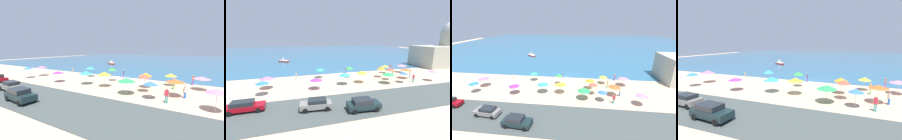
# 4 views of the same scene
# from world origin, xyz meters

# --- Properties ---
(ground_plane) EXTENTS (160.00, 160.00, 0.00)m
(ground_plane) POSITION_xyz_m (0.00, 0.00, 0.00)
(ground_plane) COLOR #CDAB89
(sea) EXTENTS (150.00, 110.00, 0.05)m
(sea) POSITION_xyz_m (0.00, 55.00, 0.03)
(sea) COLOR #2E6487
(sea) RESTS_ON ground_plane
(coastal_road) EXTENTS (80.00, 8.00, 0.06)m
(coastal_road) POSITION_xyz_m (0.00, -18.00, 0.03)
(coastal_road) COLOR #424947
(coastal_road) RESTS_ON ground_plane
(beach_umbrella_0) EXTENTS (2.35, 2.35, 2.18)m
(beach_umbrella_0) POSITION_xyz_m (14.30, -3.72, 1.92)
(beach_umbrella_0) COLOR #B2B2B7
(beach_umbrella_0) RESTS_ON ground_plane
(beach_umbrella_1) EXTENTS (1.73, 1.73, 2.64)m
(beach_umbrella_1) POSITION_xyz_m (-0.64, -4.61, 2.32)
(beach_umbrella_1) COLOR #B2B2B7
(beach_umbrella_1) RESTS_ON ground_plane
(beach_umbrella_2) EXTENTS (1.99, 1.99, 2.35)m
(beach_umbrella_2) POSITION_xyz_m (-7.19, -3.05, 2.01)
(beach_umbrella_2) COLOR #B2B2B7
(beach_umbrella_2) RESTS_ON ground_plane
(beach_umbrella_3) EXTENTS (2.49, 2.49, 2.38)m
(beach_umbrella_3) POSITION_xyz_m (5.24, -11.08, 2.05)
(beach_umbrella_3) COLOR #B2B2B7
(beach_umbrella_3) RESTS_ON ground_plane
(beach_umbrella_4) EXTENTS (2.18, 2.18, 2.11)m
(beach_umbrella_4) POSITION_xyz_m (-9.13, -10.43, 1.85)
(beach_umbrella_4) COLOR #B2B2B7
(beach_umbrella_4) RESTS_ON ground_plane
(beach_umbrella_6) EXTENTS (2.26, 2.26, 2.55)m
(beach_umbrella_6) POSITION_xyz_m (0.41, -9.13, 2.22)
(beach_umbrella_6) COLOR #B2B2B7
(beach_umbrella_6) RESTS_ON ground_plane
(beach_umbrella_7) EXTENTS (2.04, 2.04, 2.47)m
(beach_umbrella_7) POSITION_xyz_m (-17.78, -10.89, 2.17)
(beach_umbrella_7) COLOR #B2B2B7
(beach_umbrella_7) RESTS_ON ground_plane
(beach_umbrella_8) EXTENTS (1.96, 1.96, 2.19)m
(beach_umbrella_8) POSITION_xyz_m (9.82, -3.10, 1.88)
(beach_umbrella_8) COLOR #B2B2B7
(beach_umbrella_8) RESTS_ON ground_plane
(beach_umbrella_9) EXTENTS (2.43, 2.43, 2.38)m
(beach_umbrella_9) POSITION_xyz_m (-17.58, -7.79, 2.08)
(beach_umbrella_9) COLOR #B2B2B7
(beach_umbrella_9) RESTS_ON ground_plane
(beach_umbrella_10) EXTENTS (1.80, 1.80, 2.33)m
(beach_umbrella_10) POSITION_xyz_m (8.64, -11.42, 2.04)
(beach_umbrella_10) COLOR #B2B2B7
(beach_umbrella_10) RESTS_ON ground_plane
(beach_umbrella_11) EXTENTS (2.35, 2.35, 2.42)m
(beach_umbrella_11) POSITION_xyz_m (11.23, -8.98, 2.16)
(beach_umbrella_11) COLOR #B2B2B7
(beach_umbrella_11) RESTS_ON ground_plane
(beach_umbrella_12) EXTENTS (1.97, 1.97, 2.50)m
(beach_umbrella_12) POSITION_xyz_m (6.51, -6.42, 2.18)
(beach_umbrella_12) COLOR #B2B2B7
(beach_umbrella_12) RESTS_ON ground_plane
(beach_umbrella_13) EXTENTS (2.34, 2.34, 2.45)m
(beach_umbrella_13) POSITION_xyz_m (-3.33, -9.28, 2.11)
(beach_umbrella_13) COLOR #B2B2B7
(beach_umbrella_13) RESTS_ON ground_plane
(beach_umbrella_14) EXTENTS (1.77, 1.77, 2.73)m
(beach_umbrella_14) POSITION_xyz_m (7.07, -8.93, 2.40)
(beach_umbrella_14) COLOR #B2B2B7
(beach_umbrella_14) RESTS_ON ground_plane
(bather_0) EXTENTS (0.24, 0.57, 1.77)m
(bather_0) POSITION_xyz_m (10.58, -5.16, 1.00)
(bather_0) COLOR green
(bather_0) RESTS_ON ground_plane
(bather_1) EXTENTS (0.24, 0.57, 1.77)m
(bather_1) POSITION_xyz_m (-0.14, -0.73, 1.00)
(bather_1) COLOR purple
(bather_1) RESTS_ON ground_plane
(bather_2) EXTENTS (0.47, 0.40, 1.66)m
(bather_2) POSITION_xyz_m (12.45, -9.03, 0.93)
(bather_2) COLOR blue
(bather_2) RESTS_ON ground_plane
(bather_3) EXTENTS (0.27, 0.57, 1.83)m
(bather_3) POSITION_xyz_m (13.09, -0.65, 1.03)
(bather_3) COLOR purple
(bather_3) RESTS_ON ground_plane
(bather_4) EXTENTS (0.35, 0.53, 1.69)m
(bather_4) POSITION_xyz_m (-12.45, -3.15, 0.95)
(bather_4) COLOR silver
(bather_4) RESTS_ON ground_plane
(bather_5) EXTENTS (0.57, 0.22, 1.81)m
(bather_5) POSITION_xyz_m (10.71, -11.94, 1.02)
(bather_5) COLOR teal
(bather_5) RESTS_ON ground_plane
(parked_car_0) EXTENTS (4.32, 2.20, 1.56)m
(parked_car_0) POSITION_xyz_m (-4.46, -20.02, 0.88)
(parked_car_0) COLOR #16272A
(parked_car_0) RESTS_ON coastal_road
(parked_car_1) EXTENTS (4.15, 2.10, 1.45)m
(parked_car_1) POSITION_xyz_m (-10.21, -18.17, 0.83)
(parked_car_1) COLOR gray
(parked_car_1) RESTS_ON coastal_road
(skiff_nearshore) EXTENTS (4.08, 3.73, 1.45)m
(skiff_nearshore) POSITION_xyz_m (-16.61, 22.71, 0.42)
(skiff_nearshore) COLOR #BA3225
(skiff_nearshore) RESTS_ON sea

